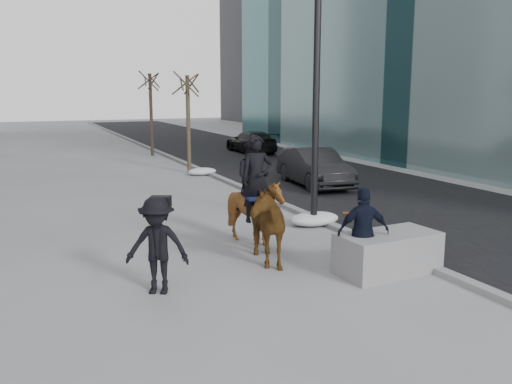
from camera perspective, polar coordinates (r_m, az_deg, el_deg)
name	(u,v)px	position (r m, az deg, el deg)	size (l,w,h in m)	color
ground	(281,278)	(10.67, 2.64, -9.04)	(120.00, 120.00, 0.00)	gray
road	(325,179)	(22.49, 7.26, 1.39)	(8.00, 90.00, 0.01)	black
curb	(235,184)	(20.72, -2.26, 0.83)	(0.25, 90.00, 0.12)	gray
planter	(388,253)	(11.17, 13.69, -6.25)	(2.03, 1.02, 0.81)	gray
car_near	(314,167)	(20.74, 6.15, 2.64)	(1.53, 4.39, 1.45)	black
car_far	(251,142)	(31.73, -0.51, 5.31)	(1.78, 4.38, 1.27)	black
tree_near	(188,119)	(23.96, -7.15, 7.61)	(1.20, 1.20, 4.71)	#3C3223
tree_far	(151,110)	(30.73, -10.99, 8.42)	(1.20, 1.20, 5.00)	#362920
mounted_left	(259,216)	(11.38, 0.34, -2.53)	(1.21, 2.18, 2.69)	#47280E
mounted_right	(254,204)	(12.75, -0.18, -1.22)	(1.70, 1.79, 2.42)	#4A270E
feeder	(363,232)	(10.78, 11.24, -4.16)	(1.11, 1.00, 1.75)	black
camera_crew	(157,245)	(9.82, -10.36, -5.54)	(1.31, 1.10, 1.75)	black
lamppost	(313,34)	(14.41, 6.03, 16.17)	(0.25, 2.45, 9.09)	black
snow_piles	(255,194)	(18.21, -0.11, -0.18)	(1.40, 10.48, 0.36)	silver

